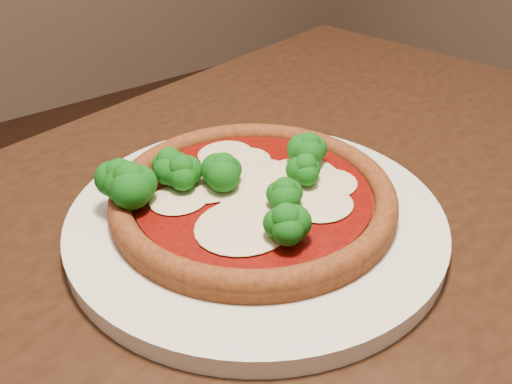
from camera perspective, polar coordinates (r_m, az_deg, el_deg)
dining_table at (r=0.55m, az=1.38°, el=-16.69°), size 1.33×0.98×0.75m
plate at (r=0.53m, az=-0.00°, el=-2.81°), size 0.35×0.35×0.02m
pizza at (r=0.52m, az=-1.08°, el=0.04°), size 0.26×0.26×0.06m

